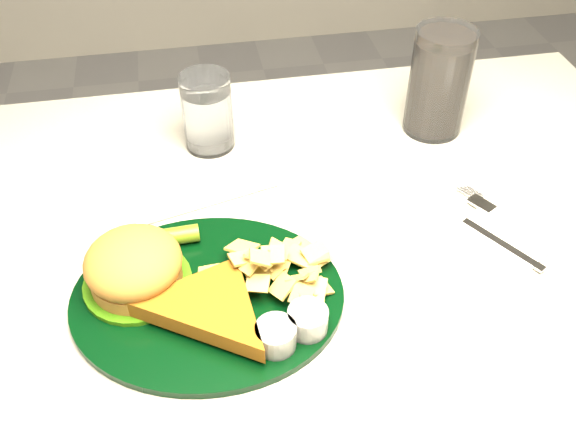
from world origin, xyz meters
The scene contains 6 objects.
table centered at (0.00, 0.00, 0.38)m, with size 1.20×0.80×0.75m, color #A9A499, non-canonical shape.
dinner_plate centered at (-0.08, -0.07, 0.78)m, with size 0.31×0.26×0.07m, color black, non-canonical shape.
water_glass centered at (-0.05, 0.23, 0.81)m, with size 0.07×0.07×0.11m, color white.
cola_glass centered at (0.29, 0.21, 0.83)m, with size 0.09×0.09×0.16m, color black.
fork_napkin centered at (0.29, -0.04, 0.76)m, with size 0.12×0.15×0.01m, color white, non-canonical shape.
wrapped_straw centered at (-0.06, 0.10, 0.75)m, with size 0.20×0.07×0.01m, color silver, non-canonical shape.
Camera 1 is at (-0.07, -0.55, 1.31)m, focal length 40.00 mm.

